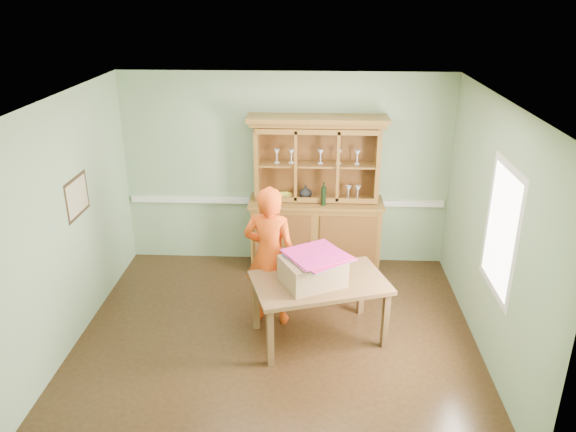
# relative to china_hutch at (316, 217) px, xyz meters

# --- Properties ---
(floor) EXTENTS (4.50, 4.50, 0.00)m
(floor) POSITION_rel_china_hutch_xyz_m (-0.42, -1.76, -0.76)
(floor) COLOR #432915
(floor) RESTS_ON ground
(ceiling) EXTENTS (4.50, 4.50, 0.00)m
(ceiling) POSITION_rel_china_hutch_xyz_m (-0.42, -1.76, 1.94)
(ceiling) COLOR white
(ceiling) RESTS_ON wall_back
(wall_back) EXTENTS (4.50, 0.00, 4.50)m
(wall_back) POSITION_rel_china_hutch_xyz_m (-0.42, 0.24, 0.59)
(wall_back) COLOR #86A67C
(wall_back) RESTS_ON floor
(wall_left) EXTENTS (0.00, 4.00, 4.00)m
(wall_left) POSITION_rel_china_hutch_xyz_m (-2.67, -1.76, 0.59)
(wall_left) COLOR #86A67C
(wall_left) RESTS_ON floor
(wall_right) EXTENTS (0.00, 4.00, 4.00)m
(wall_right) POSITION_rel_china_hutch_xyz_m (1.83, -1.76, 0.59)
(wall_right) COLOR #86A67C
(wall_right) RESTS_ON floor
(wall_front) EXTENTS (4.50, 0.00, 4.50)m
(wall_front) POSITION_rel_china_hutch_xyz_m (-0.42, -3.76, 0.59)
(wall_front) COLOR #86A67C
(wall_front) RESTS_ON floor
(chair_rail) EXTENTS (4.41, 0.05, 0.08)m
(chair_rail) POSITION_rel_china_hutch_xyz_m (-0.42, 0.22, 0.14)
(chair_rail) COLOR silver
(chair_rail) RESTS_ON wall_back
(framed_map) EXTENTS (0.03, 0.60, 0.46)m
(framed_map) POSITION_rel_china_hutch_xyz_m (-2.65, -1.46, 0.79)
(framed_map) COLOR #312113
(framed_map) RESTS_ON wall_left
(window_panel) EXTENTS (0.03, 0.96, 1.36)m
(window_panel) POSITION_rel_china_hutch_xyz_m (1.81, -2.06, 0.74)
(window_panel) COLOR silver
(window_panel) RESTS_ON wall_right
(china_hutch) EXTENTS (1.83, 0.61, 2.16)m
(china_hutch) POSITION_rel_china_hutch_xyz_m (0.00, 0.00, 0.00)
(china_hutch) COLOR brown
(china_hutch) RESTS_ON floor
(dining_table) EXTENTS (1.64, 1.27, 0.72)m
(dining_table) POSITION_rel_china_hutch_xyz_m (0.05, -1.75, -0.12)
(dining_table) COLOR brown
(dining_table) RESTS_ON floor
(cardboard_box) EXTENTS (0.78, 0.72, 0.29)m
(cardboard_box) POSITION_rel_china_hutch_xyz_m (-0.03, -1.81, 0.11)
(cardboard_box) COLOR #A47D54
(cardboard_box) RESTS_ON dining_table
(kite_stack) EXTENTS (0.80, 0.80, 0.04)m
(kite_stack) POSITION_rel_china_hutch_xyz_m (0.02, -1.77, 0.28)
(kite_stack) COLOR green
(kite_stack) RESTS_ON cardboard_box
(person) EXTENTS (0.68, 0.51, 1.68)m
(person) POSITION_rel_china_hutch_xyz_m (-0.52, -1.40, 0.08)
(person) COLOR #E4460E
(person) RESTS_ON floor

